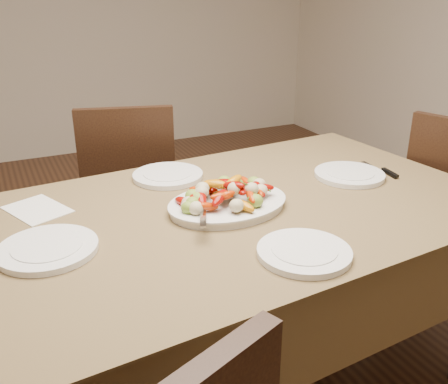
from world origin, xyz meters
TOP-DOWN VIEW (x-y plane):
  - floor at (0.00, 0.00)m, footprint 6.00×6.00m
  - dining_table at (0.09, -0.22)m, footprint 1.91×1.18m
  - chair_far at (0.02, 0.71)m, footprint 0.52×0.52m
  - serving_platter at (0.10, -0.22)m, footprint 0.41×0.32m
  - roasted_vegetables at (0.10, -0.22)m, footprint 0.34×0.24m
  - serving_spoon at (0.04, -0.26)m, footprint 0.28×0.17m
  - plate_left at (-0.46, -0.26)m, footprint 0.27×0.27m
  - plate_right at (0.65, -0.16)m, footprint 0.26×0.26m
  - plate_far at (0.02, 0.13)m, footprint 0.26×0.26m
  - plate_near at (0.15, -0.58)m, footprint 0.25×0.25m
  - menu_card at (-0.46, 0.04)m, footprint 0.22×0.25m
  - table_knife at (0.79, -0.17)m, footprint 0.04×0.20m

SIDE VIEW (x-z plane):
  - floor at x=0.00m, z-range 0.00..0.00m
  - dining_table at x=0.09m, z-range 0.00..0.76m
  - chair_far at x=0.02m, z-range 0.00..0.95m
  - menu_card at x=-0.46m, z-range 0.76..0.76m
  - table_knife at x=0.79m, z-range 0.76..0.77m
  - plate_left at x=-0.46m, z-range 0.76..0.78m
  - plate_right at x=0.65m, z-range 0.76..0.78m
  - plate_far at x=0.02m, z-range 0.76..0.78m
  - plate_near at x=0.15m, z-range 0.76..0.78m
  - serving_platter at x=0.10m, z-range 0.76..0.78m
  - serving_spoon at x=0.04m, z-range 0.79..0.82m
  - roasted_vegetables at x=0.10m, z-range 0.78..0.87m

